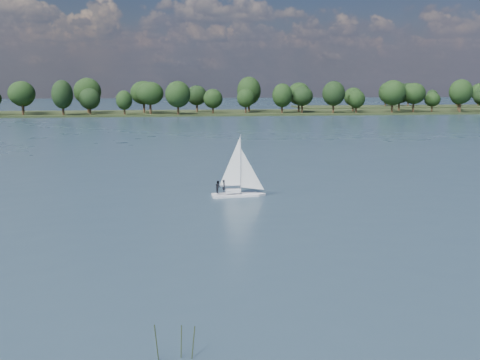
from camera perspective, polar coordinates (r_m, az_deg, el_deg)
name	(u,v)px	position (r m, az deg, el deg)	size (l,w,h in m)	color
ground	(242,140)	(131.13, 0.21, 4.30)	(700.00, 700.00, 0.00)	#233342
far_shore	(212,114)	(242.33, -3.05, 7.09)	(660.00, 40.00, 1.50)	black
sailboat	(236,179)	(65.67, -0.48, 0.16)	(6.20, 2.07, 8.04)	silver
treeline	(165,96)	(237.88, -8.05, 8.89)	(562.74, 74.18, 17.71)	black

